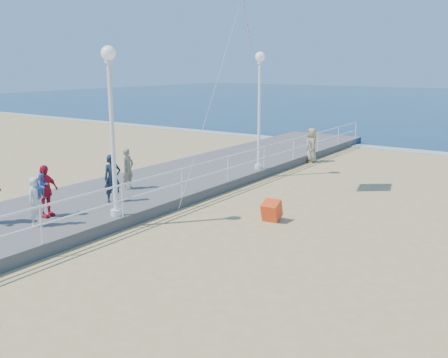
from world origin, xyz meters
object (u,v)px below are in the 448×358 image
Objects in this scene: lamp_post_far at (260,98)px; spectator_0 at (112,178)px; beach_walker_c at (312,145)px; spectator_6 at (128,169)px; lamp_post_mid at (111,114)px; toddler_held at (43,186)px; spectator_3 at (45,191)px; box_kite at (272,212)px; woman_holding_toddler at (36,202)px.

lamp_post_far is 3.13× the size of spectator_0.
spectator_6 is at bearing -55.28° from beach_walker_c.
lamp_post_far is at bearing 15.30° from spectator_0.
spectator_0 is at bearing 139.66° from lamp_post_mid.
toddler_held is at bearing -46.80° from beach_walker_c.
spectator_0 is 1.01× the size of spectator_3.
box_kite is at bearing -41.00° from spectator_0.
lamp_post_mid reaches higher than spectator_6.
lamp_post_far is at bearing -7.52° from woman_holding_toddler.
lamp_post_mid is 3.28m from spectator_3.
lamp_post_mid is at bearing -55.26° from spectator_3.
spectator_0 is (-1.30, -7.90, -2.41)m from lamp_post_far.
lamp_post_far reaches higher than toddler_held.
beach_walker_c is at bearing 84.41° from lamp_post_far.
beach_walker_c is at bearing -21.74° from spectator_6.
spectator_0 is at bearing -49.44° from beach_walker_c.
lamp_post_mid is 3.16× the size of spectator_3.
lamp_post_mid is 3.46m from woman_holding_toddler.
box_kite is (3.35, -10.38, -0.62)m from beach_walker_c.
spectator_3 is 15.33m from beach_walker_c.
woman_holding_toddler is at bearing 133.35° from toddler_held.
spectator_3 is at bearing 37.35° from woman_holding_toddler.
beach_walker_c is at bearing -6.95° from toddler_held.
toddler_held is at bearing -131.52° from spectator_3.
woman_holding_toddler reaches higher than beach_walker_c.
spectator_0 is (-0.16, 3.20, 0.10)m from woman_holding_toddler.
toddler_held reaches higher than woman_holding_toddler.
woman_holding_toddler is 3.21m from spectator_0.
box_kite is at bearing -52.62° from spectator_3.
spectator_0 is 0.92× the size of beach_walker_c.
woman_holding_toddler is at bearing -118.52° from lamp_post_mid.
lamp_post_far reaches higher than spectator_3.
beach_walker_c is (2.70, 11.02, -0.28)m from spectator_6.
lamp_post_far reaches higher than box_kite.
box_kite is (5.12, 2.32, -0.95)m from spectator_0.
lamp_post_mid reaches higher than spectator_0.
spectator_3 reaches higher than toddler_held.
spectator_3 reaches higher than woman_holding_toddler.
lamp_post_mid reaches higher than box_kite.
lamp_post_far is 7.05m from spectator_6.
box_kite is at bearing -43.59° from woman_holding_toddler.
toddler_held is at bearing -137.63° from box_kite.
woman_holding_toddler is at bearing -47.29° from beach_walker_c.
lamp_post_mid is 2.95m from spectator_0.
spectator_0 is at bearing 4.13° from toddler_held.
lamp_post_far is (0.00, 9.00, 0.00)m from lamp_post_mid.
box_kite is at bearing -43.50° from toddler_held.
beach_walker_c is at bearing 88.05° from lamp_post_mid.
spectator_0 is 1.92m from spectator_6.
spectator_6 is at bearing -109.74° from lamp_post_far.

